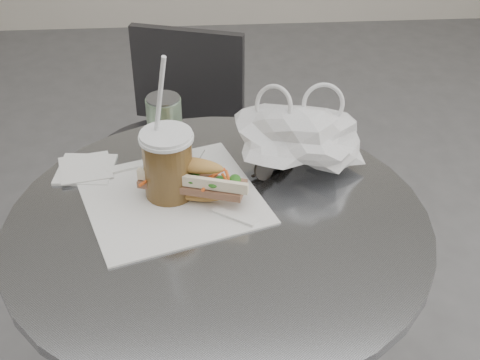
{
  "coord_description": "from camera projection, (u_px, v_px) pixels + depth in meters",
  "views": [
    {
      "loc": [
        -0.03,
        -0.74,
        1.47
      ],
      "look_at": [
        0.04,
        0.25,
        0.79
      ],
      "focal_mm": 50.0,
      "sensor_mm": 36.0,
      "label": 1
    }
  ],
  "objects": [
    {
      "name": "plastic_bag",
      "position": [
        298.0,
        138.0,
        1.31
      ],
      "size": [
        0.29,
        0.25,
        0.12
      ],
      "primitive_type": null,
      "rotation": [
        0.0,
        0.0,
        -0.36
      ],
      "color": "white",
      "rests_on": "cafe_table"
    },
    {
      "name": "iced_coffee",
      "position": [
        168.0,
        164.0,
        1.21
      ],
      "size": [
        0.1,
        0.1,
        0.29
      ],
      "color": "brown",
      "rests_on": "cafe_table"
    },
    {
      "name": "sunglasses",
      "position": [
        274.0,
        165.0,
        1.3
      ],
      "size": [
        0.09,
        0.08,
        0.05
      ],
      "rotation": [
        0.0,
        0.0,
        0.64
      ],
      "color": "black",
      "rests_on": "cafe_table"
    },
    {
      "name": "chair_far",
      "position": [
        177.0,
        189.0,
        1.94
      ],
      "size": [
        0.42,
        0.45,
        0.78
      ],
      "rotation": [
        0.0,
        0.0,
        2.84
      ],
      "color": "#303033",
      "rests_on": "ground"
    },
    {
      "name": "drink_can",
      "position": [
        165.0,
        128.0,
        1.33
      ],
      "size": [
        0.07,
        0.07,
        0.13
      ],
      "color": "#538E54",
      "rests_on": "cafe_table"
    },
    {
      "name": "cafe_table",
      "position": [
        220.0,
        328.0,
        1.34
      ],
      "size": [
        0.76,
        0.76,
        0.74
      ],
      "color": "slate",
      "rests_on": "ground"
    },
    {
      "name": "napkin_stack",
      "position": [
        86.0,
        169.0,
        1.32
      ],
      "size": [
        0.12,
        0.12,
        0.01
      ],
      "color": "white",
      "rests_on": "cafe_table"
    },
    {
      "name": "sandwich_paper",
      "position": [
        172.0,
        198.0,
        1.24
      ],
      "size": [
        0.39,
        0.38,
        0.0
      ],
      "primitive_type": "cube",
      "rotation": [
        0.0,
        0.0,
        0.32
      ],
      "color": "white",
      "rests_on": "cafe_table"
    },
    {
      "name": "banh_mi",
      "position": [
        192.0,
        180.0,
        1.22
      ],
      "size": [
        0.25,
        0.16,
        0.08
      ],
      "rotation": [
        0.0,
        0.0,
        -0.31
      ],
      "color": "tan",
      "rests_on": "sandwich_paper"
    }
  ]
}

